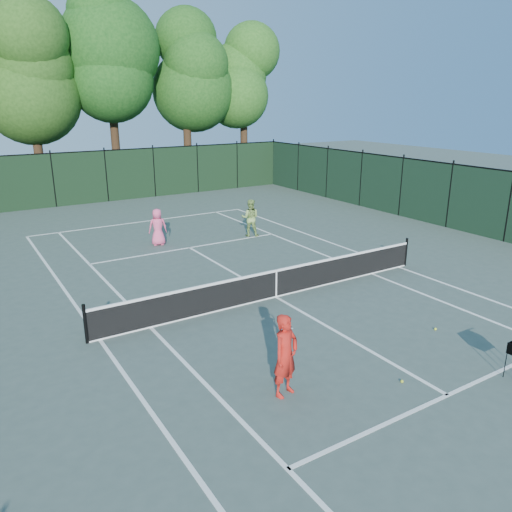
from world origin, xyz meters
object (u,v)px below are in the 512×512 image
player_pink (158,227)px  player_green (250,218)px  loose_ball_near_cart (435,329)px  loose_ball_midcourt (402,381)px  coach (286,355)px

player_pink → player_green: (4.07, -0.81, 0.05)m
loose_ball_near_cart → loose_ball_midcourt: (-2.76, -1.34, 0.00)m
player_green → loose_ball_midcourt: player_green is taller
coach → player_pink: size_ratio=1.15×
player_green → loose_ball_near_cart: size_ratio=24.55×
coach → loose_ball_midcourt: (2.41, -1.02, -0.87)m
loose_ball_near_cart → player_pink: bearing=105.5°
coach → player_pink: (1.93, 12.02, -0.12)m
loose_ball_near_cart → loose_ball_midcourt: 3.06m
player_pink → player_green: player_green is taller
coach → loose_ball_midcourt: 2.76m
coach → loose_ball_near_cart: bearing=-13.2°
coach → player_green: (6.00, 11.21, -0.07)m
loose_ball_midcourt → coach: bearing=157.1°
coach → loose_ball_near_cart: size_ratio=26.43×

